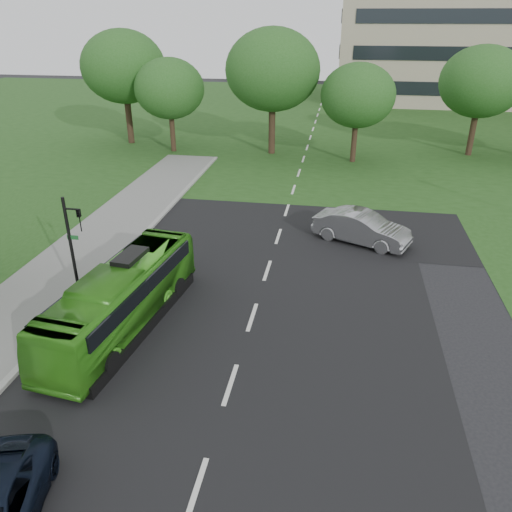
# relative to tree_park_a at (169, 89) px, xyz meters

# --- Properties ---
(ground) EXTENTS (160.00, 160.00, 0.00)m
(ground) POSITION_rel_tree_park_a_xyz_m (11.31, -26.83, -5.18)
(ground) COLOR black
(ground) RESTS_ON ground
(street_surfaces) EXTENTS (120.00, 120.00, 0.15)m
(street_surfaces) POSITION_rel_tree_park_a_xyz_m (10.93, -4.07, -5.15)
(street_surfaces) COLOR black
(street_surfaces) RESTS_ON ground
(tree_park_a) EXTENTS (5.74, 5.74, 7.63)m
(tree_park_a) POSITION_rel_tree_park_a_xyz_m (0.00, 0.00, 0.00)
(tree_park_a) COLOR black
(tree_park_a) RESTS_ON ground
(tree_park_b) EXTENTS (7.57, 7.57, 9.92)m
(tree_park_b) POSITION_rel_tree_park_a_xyz_m (8.46, 0.71, 1.51)
(tree_park_b) COLOR black
(tree_park_b) RESTS_ON ground
(tree_park_c) EXTENTS (5.68, 5.68, 7.54)m
(tree_park_c) POSITION_rel_tree_park_a_xyz_m (15.26, -0.89, -0.07)
(tree_park_c) COLOR black
(tree_park_c) RESTS_ON ground
(tree_park_d) EXTENTS (6.55, 6.55, 8.66)m
(tree_park_d) POSITION_rel_tree_park_a_xyz_m (24.89, 2.87, 0.69)
(tree_park_d) COLOR black
(tree_park_d) RESTS_ON ground
(tree_park_f) EXTENTS (7.25, 7.25, 9.69)m
(tree_park_f) POSITION_rel_tree_park_a_xyz_m (-4.82, 2.32, 1.41)
(tree_park_f) COLOR black
(tree_park_f) RESTS_ON ground
(bus) EXTENTS (3.09, 8.99, 2.45)m
(bus) POSITION_rel_tree_park_a_xyz_m (6.66, -26.20, -3.95)
(bus) COLOR #3A951E
(bus) RESTS_ON ground
(sedan) EXTENTS (5.24, 3.57, 1.63)m
(sedan) POSITION_rel_tree_park_a_xyz_m (15.60, -16.83, -4.36)
(sedan) COLOR #9FA0A4
(sedan) RESTS_ON ground
(traffic_light) EXTENTS (0.73, 0.19, 4.54)m
(traffic_light) POSITION_rel_tree_park_a_xyz_m (4.25, -24.83, -2.51)
(traffic_light) COLOR black
(traffic_light) RESTS_ON ground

